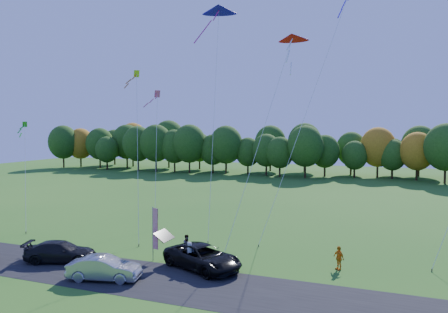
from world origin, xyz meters
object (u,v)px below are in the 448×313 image
(person_east, at_px, (339,258))
(feather_flag, at_px, (155,228))
(silver_sedan, at_px, (104,268))
(black_suv, at_px, (203,257))

(person_east, relative_size, feather_flag, 0.41)
(person_east, bearing_deg, silver_sedan, -110.18)
(black_suv, xyz_separation_m, silver_sedan, (-4.81, -4.08, -0.07))
(black_suv, relative_size, person_east, 3.65)
(person_east, xyz_separation_m, feather_flag, (-12.23, -2.83, 1.57))
(black_suv, xyz_separation_m, person_east, (8.44, 3.12, -0.01))
(feather_flag, bearing_deg, person_east, 13.01)
(silver_sedan, height_order, person_east, person_east)
(silver_sedan, distance_m, person_east, 15.08)
(black_suv, relative_size, feather_flag, 1.49)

